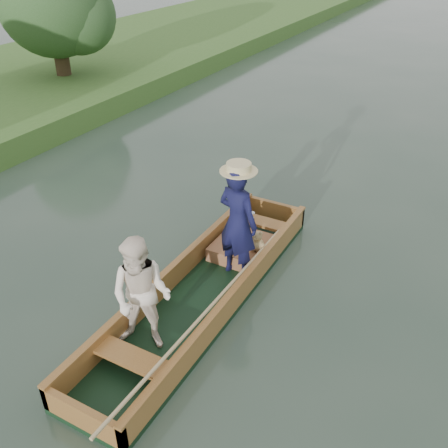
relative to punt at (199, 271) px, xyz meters
The scene contains 2 objects.
ground 0.58m from the punt, 88.40° to the left, with size 120.00×120.00×0.00m, color #283D30.
punt is the anchor object (origin of this frame).
Camera 1 is at (2.90, -4.72, 4.65)m, focal length 40.00 mm.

